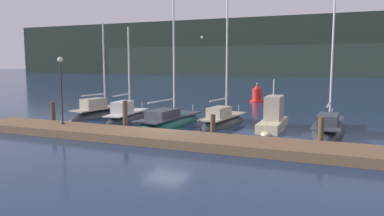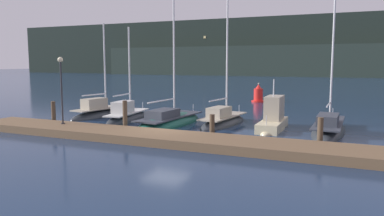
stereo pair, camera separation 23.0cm
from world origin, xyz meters
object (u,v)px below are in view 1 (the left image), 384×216
Objects in this scene: sailboat_berth_2 at (127,119)px; dock_lamppost at (61,80)px; motorboat_berth_5 at (273,123)px; sailboat_berth_6 at (328,130)px; sailboat_berth_1 at (100,114)px; sailboat_berth_4 at (223,122)px; channel_buoy at (257,95)px; sailboat_berth_3 at (169,124)px.

sailboat_berth_2 is 1.81× the size of dock_lamppost.
motorboat_berth_5 is 0.47× the size of sailboat_berth_6.
sailboat_berth_4 is (10.11, 0.09, -0.02)m from sailboat_berth_1.
sailboat_berth_2 is at bearing -170.84° from sailboat_berth_4.
sailboat_berth_4 is at bearing 173.47° from motorboat_berth_5.
sailboat_berth_2 is 10.50m from motorboat_berth_5.
sailboat_berth_4 is 4.69× the size of channel_buoy.
sailboat_berth_4 reaches higher than channel_buoy.
sailboat_berth_6 is at bearing 21.64° from dock_lamppost.
dock_lamppost reaches higher than motorboat_berth_5.
dock_lamppost is at bearing -73.93° from sailboat_berth_1.
sailboat_berth_2 is at bearing -108.72° from channel_buoy.
sailboat_berth_3 is 2.45× the size of motorboat_berth_5.
sailboat_berth_6 is at bearing -1.69° from sailboat_berth_4.
sailboat_berth_3 is at bearing -96.50° from channel_buoy.
dock_lamppost reaches higher than channel_buoy.
sailboat_berth_4 is at bearing 9.16° from sailboat_berth_2.
channel_buoy is at bearing 72.16° from dock_lamppost.
sailboat_berth_2 reaches higher than channel_buoy.
sailboat_berth_1 is 13.59m from motorboat_berth_5.
sailboat_berth_4 is at bearing 36.68° from dock_lamppost.
sailboat_berth_1 is at bearing 161.58° from sailboat_berth_2.
channel_buoy is at bearing 94.71° from sailboat_berth_4.
dock_lamppost is at bearing -143.32° from sailboat_berth_4.
sailboat_berth_4 is (3.27, 1.65, 0.06)m from sailboat_berth_3.
dock_lamppost is (1.76, -6.13, 3.01)m from sailboat_berth_1.
dock_lamppost is at bearing -153.79° from motorboat_berth_5.
dock_lamppost is (-7.05, -21.91, 2.42)m from channel_buoy.
dock_lamppost is at bearing -104.87° from sailboat_berth_2.
sailboat_berth_6 reaches higher than sailboat_berth_4.
sailboat_berth_2 is 0.77× the size of sailboat_berth_4.
dock_lamppost is at bearing -138.01° from sailboat_berth_3.
sailboat_berth_6 reaches higher than sailboat_berth_1.
sailboat_berth_3 reaches higher than channel_buoy.
channel_buoy is at bearing 106.51° from motorboat_berth_5.
sailboat_berth_1 is at bearing -179.49° from sailboat_berth_4.
sailboat_berth_1 is 3.80× the size of channel_buoy.
sailboat_berth_6 is 17.85m from channel_buoy.
sailboat_berth_3 is 5.72× the size of channel_buoy.
motorboat_berth_5 is at bearing -176.64° from sailboat_berth_6.
channel_buoy is 0.50× the size of dock_lamppost.
channel_buoy is at bearing 83.50° from sailboat_berth_3.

